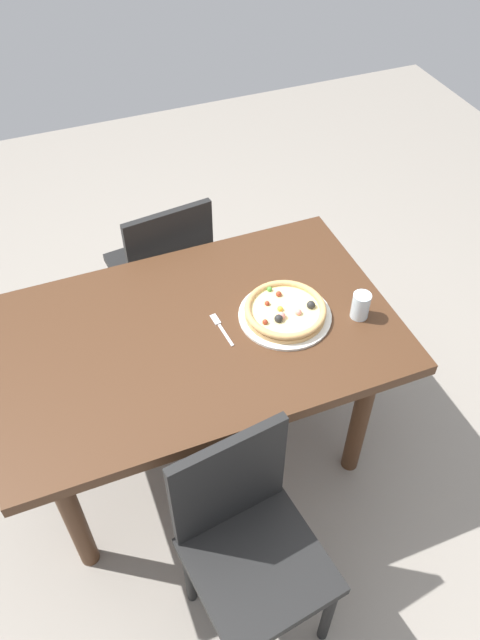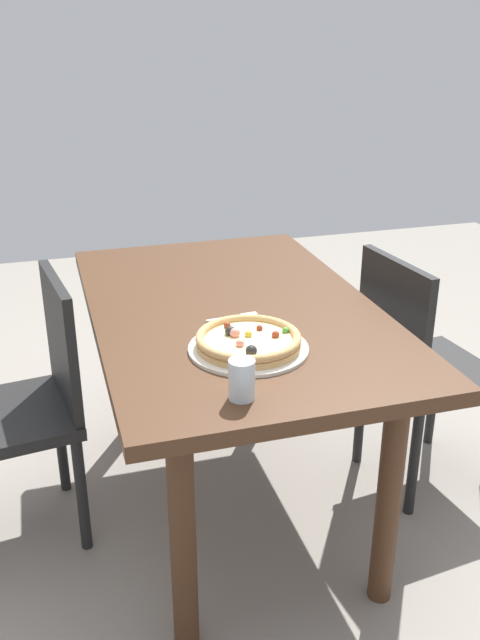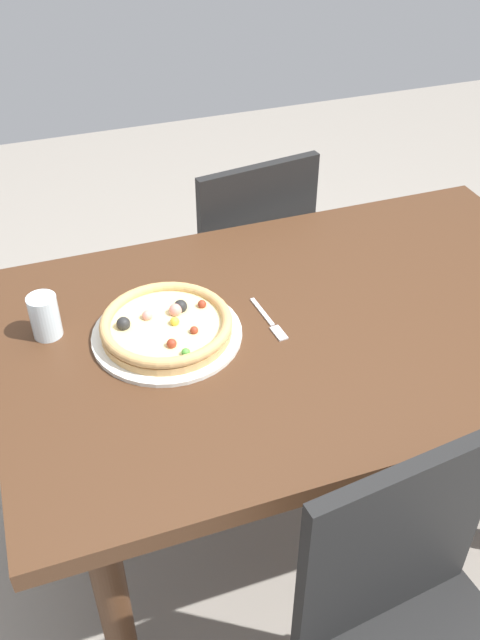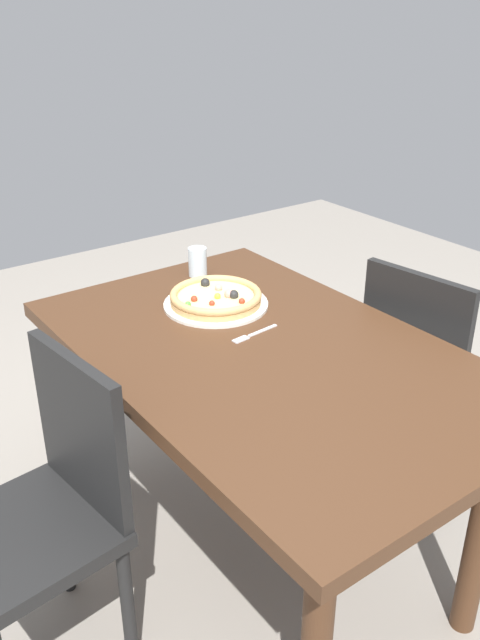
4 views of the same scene
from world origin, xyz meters
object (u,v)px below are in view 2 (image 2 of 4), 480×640
chair_near (29,401)px  chair_far (417,364)px  dining_table (233,334)px  pizza (248,340)px  drinking_glass (242,379)px  plate (248,348)px  fork (236,316)px

chair_near → chair_far: (0.12, 1.31, 0.00)m
dining_table → chair_far: (0.06, 0.65, -0.17)m
chair_far → pizza: size_ratio=3.02×
dining_table → pizza: pizza is taller
pizza → drinking_glass: size_ratio=2.87×
drinking_glass → chair_far: bearing=122.9°
pizza → drinking_glass: (0.25, -0.09, 0.02)m
pizza → drinking_glass: 0.26m
dining_table → chair_near: chair_near is taller
drinking_glass → plate: bearing=159.5°
dining_table → fork: 0.14m
chair_near → plate: 0.77m
chair_near → plate: (0.38, 0.61, 0.28)m
fork → plate: bearing=-103.2°
dining_table → fork: size_ratio=8.50×
plate → fork: 0.23m
plate → pizza: bearing=-92.8°
plate → drinking_glass: 0.27m
drinking_glass → dining_table: bearing=166.2°
chair_far → fork: (0.03, -0.67, 0.28)m
plate → drinking_glass: bearing=-20.5°
dining_table → fork: bearing=-9.3°
dining_table → pizza: bearing=-8.4°
pizza → fork: size_ratio=1.75×
chair_near → chair_far: size_ratio=1.00×
chair_far → chair_near: bearing=-101.8°
dining_table → plate: (0.32, -0.05, 0.10)m
chair_near → drinking_glass: bearing=-148.8°
fork → pizza: bearing=-103.3°
chair_near → fork: (0.15, 0.64, 0.28)m
chair_near → pizza: bearing=-130.2°
drinking_glass → chair_near: bearing=-140.8°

